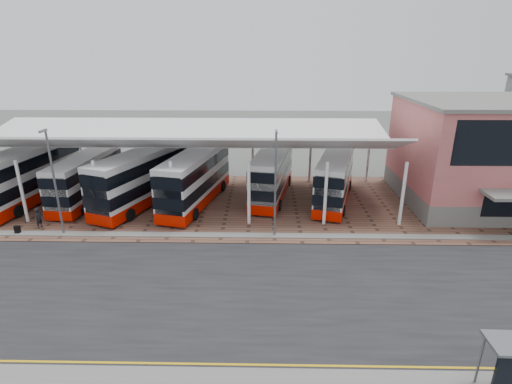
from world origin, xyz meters
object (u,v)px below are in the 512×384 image
at_px(bus_2, 142,178).
at_px(bus_4, 272,174).
at_px(bus_0, 30,175).
at_px(terminal, 511,152).
at_px(bus_1, 87,179).
at_px(bus_5, 335,179).
at_px(pedestrian, 39,218).
at_px(bus_3, 196,179).

height_order(bus_2, bus_4, bus_2).
xyz_separation_m(bus_0, bus_2, (10.44, -0.56, -0.07)).
bearing_deg(terminal, bus_4, 177.55).
bearing_deg(bus_2, terminal, 22.90).
relative_size(bus_2, bus_4, 1.07).
bearing_deg(bus_1, bus_2, -1.95).
bearing_deg(bus_5, terminal, 16.70).
distance_m(bus_1, pedestrian, 6.29).
height_order(bus_2, bus_3, bus_2).
distance_m(bus_3, pedestrian, 12.78).
bearing_deg(bus_2, bus_0, -162.30).
xyz_separation_m(terminal, pedestrian, (-39.32, -6.62, -3.77)).
distance_m(bus_2, pedestrian, 8.74).
bearing_deg(bus_2, bus_5, 23.91).
distance_m(terminal, bus_5, 15.59).
distance_m(bus_3, bus_5, 12.54).
relative_size(bus_1, bus_3, 0.89).
height_order(bus_1, pedestrian, bus_1).
distance_m(terminal, bus_2, 32.72).
bearing_deg(terminal, bus_5, -178.99).
bearing_deg(bus_1, bus_5, 5.40).
relative_size(terminal, pedestrian, 11.16).
bearing_deg(bus_4, pedestrian, -147.19).
relative_size(bus_0, bus_5, 1.13).
distance_m(bus_0, bus_1, 5.15).
relative_size(bus_4, bus_5, 1.02).
height_order(bus_1, bus_4, bus_4).
bearing_deg(bus_4, bus_1, -164.43).
height_order(bus_0, pedestrian, bus_0).
bearing_deg(bus_5, pedestrian, -149.44).
bearing_deg(bus_5, bus_4, -175.99).
distance_m(bus_4, pedestrian, 19.80).
bearing_deg(bus_4, bus_5, -1.26).
height_order(terminal, bus_5, terminal).
relative_size(bus_1, pedestrian, 6.30).
relative_size(terminal, bus_2, 1.56).
bearing_deg(bus_1, terminal, 5.45).
height_order(bus_1, bus_3, bus_3).
distance_m(terminal, pedestrian, 40.06).
xyz_separation_m(bus_3, pedestrian, (-11.41, -5.55, -1.50)).
xyz_separation_m(bus_4, pedestrian, (-18.27, -7.52, -1.37)).
bearing_deg(pedestrian, terminal, -65.75).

